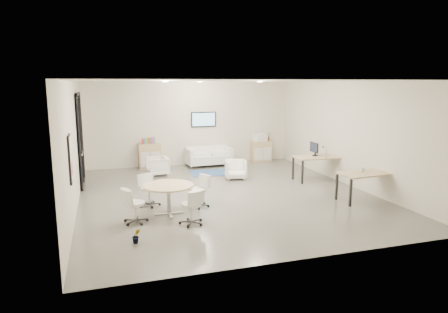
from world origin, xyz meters
TOP-DOWN VIEW (x-y plane):
  - room_shell at (0.00, 0.00)m, footprint 9.60×10.60m
  - glass_door at (-3.95, 2.51)m, footprint 0.09×1.90m
  - artwork at (-3.97, -1.60)m, footprint 0.05×0.54m
  - wall_tv at (0.50, 4.46)m, footprint 0.98×0.06m
  - ceiling_spots at (-0.20, 0.83)m, footprint 3.14×4.14m
  - sideboard_left at (-1.63, 4.26)m, footprint 0.82×0.42m
  - sideboard_right at (2.85, 4.27)m, footprint 0.83×0.40m
  - books at (-1.67, 4.27)m, footprint 0.47×0.14m
  - printer at (2.79, 4.28)m, footprint 0.54×0.48m
  - loveseat at (0.58, 4.07)m, footprint 1.74×0.94m
  - blue_rug at (0.45, 2.77)m, footprint 1.72×1.22m
  - armchair_left at (-1.52, 3.01)m, footprint 0.70×0.74m
  - armchair_right at (0.89, 1.71)m, footprint 0.79×0.76m
  - desk_rear at (3.37, 0.76)m, footprint 1.54×0.82m
  - desk_front at (3.43, -1.71)m, footprint 1.55×0.87m
  - monitor at (3.33, 0.91)m, footprint 0.20×0.50m
  - round_table at (-1.84, -1.27)m, footprint 1.21×1.21m
  - meeting_chairs at (-1.84, -1.27)m, footprint 2.42×2.42m
  - plant_cabinet at (3.10, 4.26)m, footprint 0.37×0.39m
  - plant_floor at (-2.76, -2.86)m, footprint 0.20×0.32m
  - cup at (3.38, -1.58)m, footprint 0.16×0.14m

SIDE VIEW (x-z plane):
  - blue_rug at x=0.45m, z-range 0.00..0.01m
  - plant_floor at x=-2.76m, z-range 0.00..0.13m
  - loveseat at x=0.58m, z-range 0.03..0.66m
  - armchair_right at x=0.89m, z-range 0.00..0.69m
  - armchair_left at x=-1.52m, z-range 0.00..0.70m
  - meeting_chairs at x=-1.84m, z-range 0.00..0.82m
  - sideboard_right at x=2.85m, z-range 0.00..0.83m
  - sideboard_left at x=-1.63m, z-range 0.00..0.92m
  - round_table at x=-1.84m, z-range 0.28..1.02m
  - desk_front at x=3.43m, z-range 0.31..1.09m
  - desk_rear at x=3.37m, z-range 0.31..1.10m
  - cup at x=3.38m, z-range 0.78..0.91m
  - plant_cabinet at x=3.10m, z-range 0.83..1.09m
  - printer at x=2.79m, z-range 0.82..1.16m
  - monitor at x=3.33m, z-range 0.80..1.24m
  - books at x=-1.67m, z-range 0.92..1.14m
  - glass_door at x=-3.95m, z-range 0.08..2.93m
  - artwork at x=-3.97m, z-range 1.03..2.07m
  - room_shell at x=0.00m, z-range -0.80..4.00m
  - wall_tv at x=0.50m, z-range 1.46..2.04m
  - ceiling_spots at x=-0.20m, z-range 3.17..3.20m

